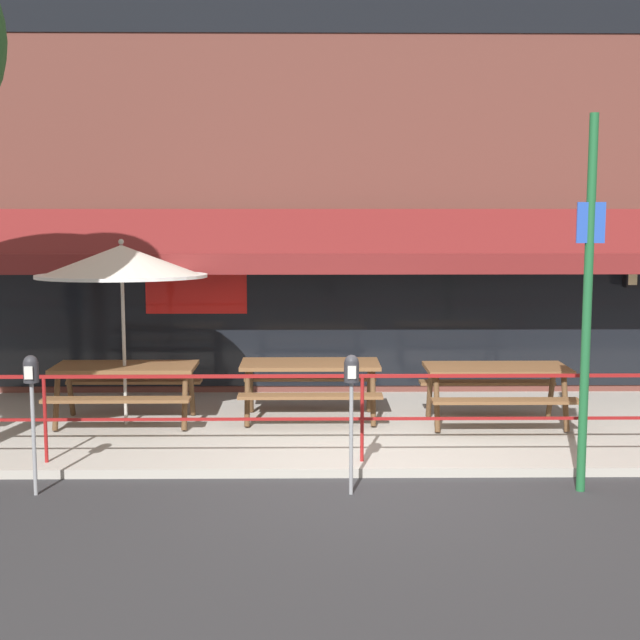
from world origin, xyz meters
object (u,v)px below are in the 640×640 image
object	(u,v)px
picnic_table_left	(125,377)
patio_umbrella_left	(122,263)
parking_meter_far	(351,382)
street_sign_pole	(587,301)
parking_meter_near	(31,383)
picnic_table_centre	(310,374)
picnic_table_right	(496,378)

from	to	relation	value
picnic_table_left	patio_umbrella_left	size ratio (longest dim) A/B	0.76
parking_meter_far	patio_umbrella_left	bearing A→B (deg)	137.37
street_sign_pole	patio_umbrella_left	bearing A→B (deg)	154.23
patio_umbrella_left	parking_meter_far	size ratio (longest dim) A/B	1.67
parking_meter_near	street_sign_pole	size ratio (longest dim) A/B	0.38
picnic_table_left	patio_umbrella_left	world-z (taller)	patio_umbrella_left
picnic_table_left	picnic_table_centre	distance (m)	2.38
picnic_table_right	parking_meter_near	bearing A→B (deg)	-154.61
picnic_table_left	picnic_table_right	bearing A→B (deg)	-1.63
parking_meter_near	parking_meter_far	xyz separation A→B (m)	(3.17, -0.02, 0.00)
patio_umbrella_left	parking_meter_far	xyz separation A→B (m)	(2.77, -2.55, -1.03)
picnic_table_right	parking_meter_far	xyz separation A→B (m)	(-1.96, -2.45, 0.44)
picnic_table_left	parking_meter_far	size ratio (longest dim) A/B	1.27
patio_umbrella_left	street_sign_pole	world-z (taller)	street_sign_pole
patio_umbrella_left	street_sign_pole	xyz separation A→B (m)	(5.12, -2.47, -0.24)
picnic_table_right	patio_umbrella_left	distance (m)	4.96
patio_umbrella_left	street_sign_pole	size ratio (longest dim) A/B	0.63
picnic_table_left	picnic_table_centre	world-z (taller)	same
picnic_table_centre	street_sign_pole	size ratio (longest dim) A/B	0.48
street_sign_pole	picnic_table_right	bearing A→B (deg)	99.13
parking_meter_near	street_sign_pole	distance (m)	5.57
picnic_table_centre	picnic_table_right	bearing A→B (deg)	-7.50
picnic_table_left	picnic_table_centre	xyz separation A→B (m)	(2.37, 0.18, 0.00)
picnic_table_centre	picnic_table_right	size ratio (longest dim) A/B	1.00
parking_meter_near	parking_meter_far	world-z (taller)	same
picnic_table_centre	parking_meter_near	bearing A→B (deg)	-135.15
patio_umbrella_left	parking_meter_near	size ratio (longest dim) A/B	1.67
patio_umbrella_left	parking_meter_near	xyz separation A→B (m)	(-0.39, -2.54, -1.03)
picnic_table_right	parking_meter_near	world-z (taller)	parking_meter_near
picnic_table_left	parking_meter_far	bearing A→B (deg)	-42.99
parking_meter_near	street_sign_pole	world-z (taller)	street_sign_pole
picnic_table_right	parking_meter_far	distance (m)	3.17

